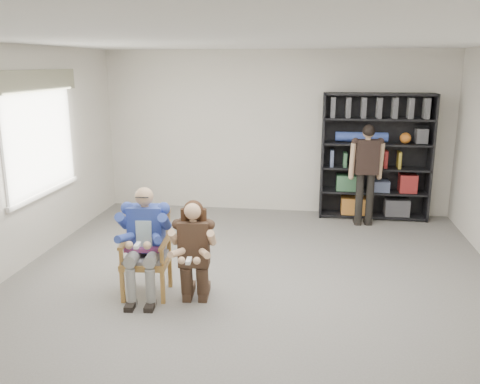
% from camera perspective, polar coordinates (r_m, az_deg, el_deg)
% --- Properties ---
extents(room_shell, '(6.00, 7.00, 2.80)m').
position_cam_1_polar(room_shell, '(5.47, 1.18, 1.95)').
color(room_shell, silver).
rests_on(room_shell, ground).
extents(floor, '(6.00, 7.00, 0.01)m').
position_cam_1_polar(floor, '(5.93, 1.11, -11.40)').
color(floor, slate).
rests_on(floor, ground).
extents(window_left, '(0.16, 2.00, 1.75)m').
position_cam_1_polar(window_left, '(7.32, -21.47, 5.93)').
color(window_left, silver).
rests_on(window_left, room_shell).
extents(armchair, '(0.61, 0.59, 0.97)m').
position_cam_1_polar(armchair, '(5.83, -10.52, -6.90)').
color(armchair, '#AB7233').
rests_on(armchair, floor).
extents(seated_man, '(0.61, 0.80, 1.26)m').
position_cam_1_polar(seated_man, '(5.78, -10.59, -5.56)').
color(seated_man, '#27479A').
rests_on(seated_man, floor).
extents(kneeling_woman, '(0.55, 0.82, 1.16)m').
position_cam_1_polar(kneeling_woman, '(5.53, -5.22, -6.86)').
color(kneeling_woman, '#38291D').
rests_on(kneeling_woman, floor).
extents(bookshelf, '(1.80, 0.38, 2.10)m').
position_cam_1_polar(bookshelf, '(8.78, 14.98, 3.83)').
color(bookshelf, black).
rests_on(bookshelf, floor).
extents(standing_man, '(0.54, 0.35, 1.64)m').
position_cam_1_polar(standing_man, '(8.35, 13.95, 1.79)').
color(standing_man, black).
rests_on(standing_man, floor).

